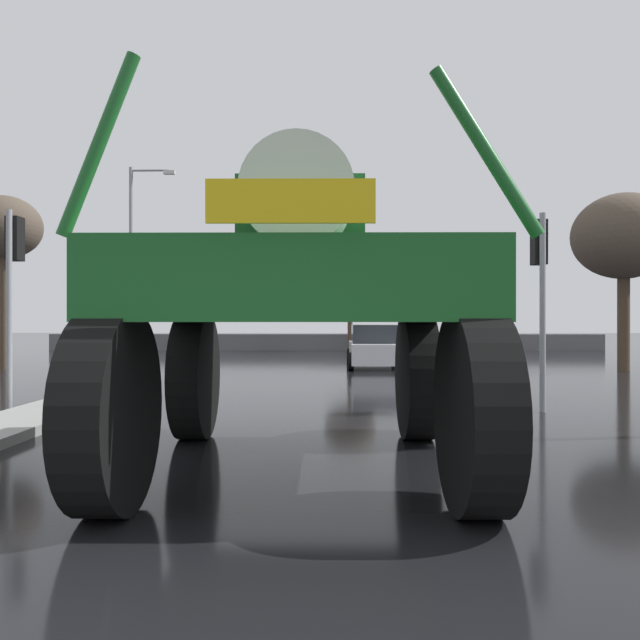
# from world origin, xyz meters

# --- Properties ---
(ground_plane) EXTENTS (120.00, 120.00, 0.00)m
(ground_plane) POSITION_xyz_m (0.00, 18.00, 0.00)
(ground_plane) COLOR black
(oversize_sprayer) EXTENTS (4.16, 5.38, 3.98)m
(oversize_sprayer) POSITION_xyz_m (0.15, 5.14, 1.89)
(oversize_sprayer) COLOR black
(oversize_sprayer) RESTS_ON ground
(sedan_ahead) EXTENTS (1.88, 4.10, 1.52)m
(sedan_ahead) POSITION_xyz_m (1.96, 20.52, 0.71)
(sedan_ahead) COLOR silver
(sedan_ahead) RESTS_ON ground
(traffic_signal_near_left) EXTENTS (0.24, 0.54, 3.77)m
(traffic_signal_near_left) POSITION_xyz_m (-5.57, 9.77, 2.75)
(traffic_signal_near_left) COLOR gray
(traffic_signal_near_left) RESTS_ON ground
(traffic_signal_near_right) EXTENTS (0.24, 0.54, 3.67)m
(traffic_signal_near_right) POSITION_xyz_m (4.37, 9.77, 2.68)
(traffic_signal_near_right) COLOR gray
(traffic_signal_near_right) RESTS_ON ground
(streetlight_far_left) EXTENTS (2.08, 0.24, 8.60)m
(streetlight_far_left) POSITION_xyz_m (-8.50, 26.31, 4.77)
(streetlight_far_left) COLOR gray
(streetlight_far_left) RESTS_ON ground
(bare_tree_left) EXTENTS (2.49, 2.49, 5.91)m
(bare_tree_left) POSITION_xyz_m (-10.68, 19.12, 4.79)
(bare_tree_left) COLOR #473828
(bare_tree_left) RESTS_ON ground
(bare_tree_right) EXTENTS (3.33, 3.33, 5.88)m
(bare_tree_right) POSITION_xyz_m (10.11, 19.02, 4.42)
(bare_tree_right) COLOR #473828
(bare_tree_right) RESTS_ON ground
(bare_tree_far_center) EXTENTS (2.79, 2.79, 5.30)m
(bare_tree_far_center) POSITION_xyz_m (1.39, 31.76, 4.08)
(bare_tree_far_center) COLOR #473828
(bare_tree_far_center) RESTS_ON ground
(roadside_barrier) EXTENTS (30.45, 0.24, 0.90)m
(roadside_barrier) POSITION_xyz_m (0.00, 32.62, 0.45)
(roadside_barrier) COLOR #59595B
(roadside_barrier) RESTS_ON ground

